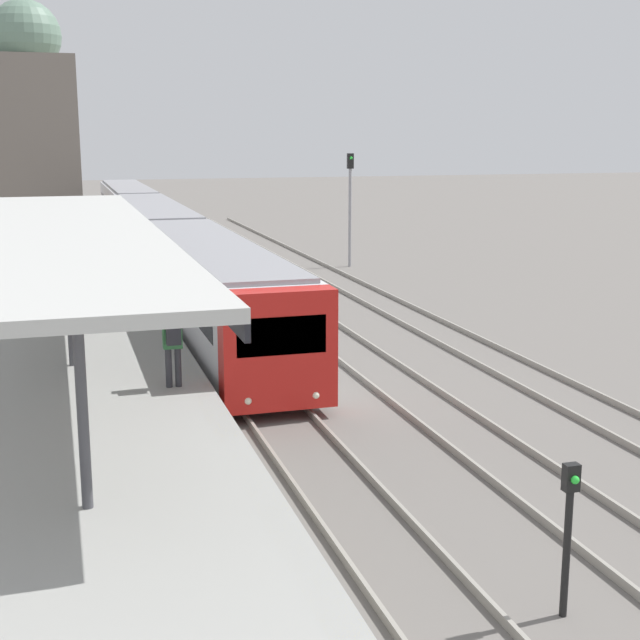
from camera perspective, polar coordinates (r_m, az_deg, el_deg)
platform_canopy at (r=21.05m, az=-15.87°, el=5.40°), size 4.00×21.04×3.23m
person_on_platform at (r=19.05m, az=-9.41°, el=-1.41°), size 0.40×0.40×1.66m
train_near at (r=41.69m, az=-10.37°, el=5.46°), size 2.55×46.42×3.02m
signal_post_near at (r=12.11m, az=15.61°, el=-12.48°), size 0.20×0.21×2.10m
signal_mast_far at (r=41.93m, az=1.94°, el=7.91°), size 0.28×0.29×5.28m
distant_domed_building at (r=57.50m, az=-18.00°, el=11.67°), size 5.42×5.42×13.91m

